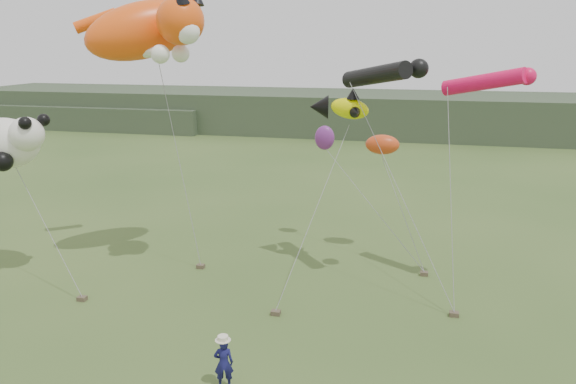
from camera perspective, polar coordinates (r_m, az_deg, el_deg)
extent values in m
plane|color=#385123|center=(17.10, -3.64, -16.95)|extent=(120.00, 120.00, 0.00)
cube|color=#2D3D28|center=(59.45, 8.99, 7.94)|extent=(90.00, 12.00, 4.00)
cube|color=#2D3D28|center=(66.03, -18.42, 7.39)|extent=(25.00, 8.00, 2.50)
imported|color=#14144C|center=(15.81, -6.55, -16.88)|extent=(0.60, 0.48, 1.44)
cube|color=brown|center=(23.68, -8.86, -7.47)|extent=(0.31, 0.25, 0.16)
cube|color=brown|center=(19.66, -1.26, -12.15)|extent=(0.31, 0.25, 0.16)
cube|color=brown|center=(20.36, 16.52, -11.80)|extent=(0.31, 0.25, 0.16)
cube|color=brown|center=(21.94, -20.19, -10.12)|extent=(0.31, 0.25, 0.16)
cube|color=brown|center=(23.35, 13.66, -8.06)|extent=(0.31, 0.25, 0.16)
ellipsoid|color=#FF530F|center=(23.54, -14.39, 15.65)|extent=(5.21, 5.03, 3.20)
sphere|color=#FF530F|center=(21.82, -10.88, 16.71)|extent=(1.77, 1.77, 1.77)
sphere|color=white|center=(21.38, -10.16, 15.73)|extent=(0.88, 0.88, 0.88)
ellipsoid|color=white|center=(23.18, -14.16, 13.74)|extent=(1.73, 0.86, 0.54)
sphere|color=white|center=(21.52, -12.85, 13.50)|extent=(0.69, 0.69, 0.69)
sphere|color=white|center=(22.69, -10.85, 13.65)|extent=(0.69, 0.69, 0.69)
cylinder|color=#FF530F|center=(25.48, -18.93, 16.12)|extent=(1.83, 1.34, 1.07)
ellipsoid|color=#E4E900|center=(21.96, 6.30, 8.42)|extent=(1.65, 0.84, 1.03)
cone|color=black|center=(22.45, 3.17, 8.62)|extent=(0.85, 1.03, 0.94)
cone|color=black|center=(21.89, 6.62, 9.91)|extent=(0.52, 0.52, 0.42)
cone|color=black|center=(21.42, 6.96, 7.95)|extent=(0.56, 0.59, 0.42)
cone|color=black|center=(22.46, 7.27, 8.26)|extent=(0.56, 0.59, 0.42)
cylinder|color=black|center=(21.32, 8.86, 11.65)|extent=(2.80, 3.04, 1.15)
sphere|color=black|center=(20.69, 13.15, 12.12)|extent=(0.69, 0.69, 0.69)
cylinder|color=#E90C4A|center=(21.39, 19.21, 10.50)|extent=(2.90, 2.12, 1.15)
sphere|color=#E90C4A|center=(21.08, 23.14, 10.75)|extent=(0.60, 0.60, 0.60)
ellipsoid|color=white|center=(24.25, -26.84, 4.49)|extent=(2.89, 1.92, 1.92)
sphere|color=white|center=(23.14, -25.01, 5.34)|extent=(1.28, 1.28, 1.28)
sphere|color=black|center=(22.54, -25.16, 6.35)|extent=(0.47, 0.47, 0.47)
sphere|color=black|center=(23.20, -23.58, 6.72)|extent=(0.47, 0.47, 0.47)
sphere|color=black|center=(23.36, -27.00, 2.79)|extent=(0.75, 0.75, 0.75)
ellipsoid|color=#CE4117|center=(24.38, 9.57, 4.78)|extent=(1.45, 0.84, 0.84)
ellipsoid|color=#71277B|center=(25.59, 3.74, 5.52)|extent=(0.90, 0.60, 1.10)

